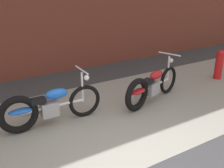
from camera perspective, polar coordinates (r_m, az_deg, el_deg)
name	(u,v)px	position (r m, az deg, el deg)	size (l,w,h in m)	color
sidewalk_slab	(82,122)	(5.22, -6.61, -8.31)	(36.00, 3.50, 0.01)	gray
motorcycle_blue	(45,107)	(5.05, -14.47, -4.94)	(2.01, 0.58, 1.03)	black
motorcycle_red	(150,87)	(5.89, 8.33, -0.62)	(1.95, 0.82, 1.03)	black
fire_hydrant	(219,64)	(8.00, 22.47, 4.02)	(0.22, 0.22, 0.84)	red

